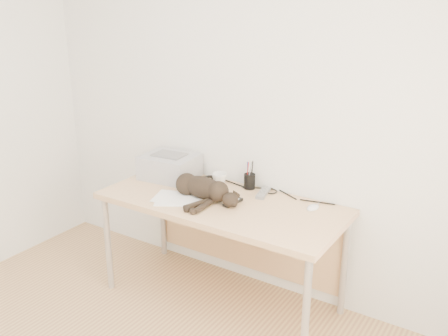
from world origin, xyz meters
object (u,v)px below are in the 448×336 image
Objects in this scene: desk at (228,215)px; printer at (170,166)px; mouse at (313,206)px; mug at (219,180)px; cat at (201,188)px; pen_cup at (250,181)px.

desk is 0.60m from printer.
mouse is (1.10, 0.04, -0.07)m from printer.
mug is at bearing 140.47° from desk.
mouse is at bearing 25.02° from cat.
cat is 0.24m from mug.
pen_cup reaches higher than printer.
pen_cup is at bearing 77.67° from desk.
pen_cup is at bearing 66.20° from cat.
pen_cup reaches higher than mug.
printer is at bearing 171.56° from desk.
printer is at bearing -168.44° from pen_cup.
pen_cup reaches higher than desk.
cat is at bearing -119.72° from pen_cup.
printer is (-0.55, 0.08, 0.22)m from desk.
pen_cup reaches higher than mouse.
printer is 0.61m from pen_cup.
mug is 0.53× the size of pen_cup.
cat is 6.07× the size of mouse.
cat reaches higher than desk.
pen_cup is 1.79× the size of mouse.
mug is at bearing -175.95° from mouse.
printer reaches higher than mouse.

